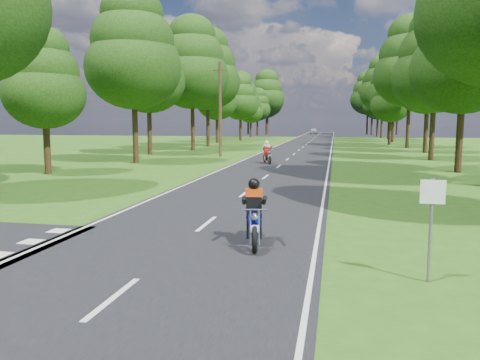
# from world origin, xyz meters

# --- Properties ---
(ground) EXTENTS (160.00, 160.00, 0.00)m
(ground) POSITION_xyz_m (0.00, 0.00, 0.00)
(ground) COLOR #295513
(ground) RESTS_ON ground
(main_road) EXTENTS (7.00, 140.00, 0.02)m
(main_road) POSITION_xyz_m (0.00, 50.00, 0.01)
(main_road) COLOR black
(main_road) RESTS_ON ground
(road_markings) EXTENTS (7.40, 140.00, 0.01)m
(road_markings) POSITION_xyz_m (-0.14, 48.13, 0.02)
(road_markings) COLOR silver
(road_markings) RESTS_ON main_road
(treeline) EXTENTS (40.00, 115.35, 14.78)m
(treeline) POSITION_xyz_m (1.43, 60.06, 8.25)
(treeline) COLOR black
(treeline) RESTS_ON ground
(telegraph_pole) EXTENTS (1.20, 0.26, 8.00)m
(telegraph_pole) POSITION_xyz_m (-6.00, 28.00, 4.07)
(telegraph_pole) COLOR #382616
(telegraph_pole) RESTS_ON ground
(road_sign) EXTENTS (0.45, 0.07, 2.00)m
(road_sign) POSITION_xyz_m (5.50, -2.01, 1.34)
(road_sign) COLOR slate
(road_sign) RESTS_ON ground
(rider_near_blue) EXTENTS (1.01, 2.04, 1.63)m
(rider_near_blue) POSITION_xyz_m (1.78, 0.01, 0.83)
(rider_near_blue) COLOR #0E109B
(rider_near_blue) RESTS_ON main_road
(rider_far_red) EXTENTS (1.30, 2.07, 1.64)m
(rider_far_red) POSITION_xyz_m (-1.08, 22.11, 0.84)
(rider_far_red) COLOR #A30C21
(rider_far_red) RESTS_ON main_road
(distant_car) EXTENTS (1.89, 4.20, 1.40)m
(distant_car) POSITION_xyz_m (-1.28, 99.00, 0.72)
(distant_car) COLOR #BABDC2
(distant_car) RESTS_ON main_road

